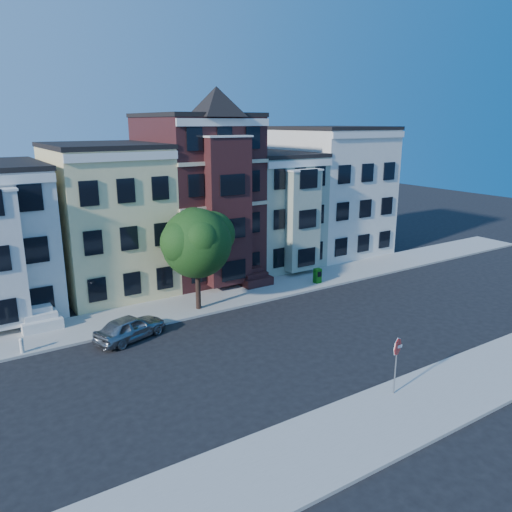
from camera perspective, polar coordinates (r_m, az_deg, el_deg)
ground at (r=28.67m, az=6.67°, el=-9.07°), size 120.00×120.00×0.00m
far_sidewalk at (r=34.71m, az=-1.73°, el=-4.45°), size 60.00×4.00×0.15m
near_sidewalk at (r=23.74m, az=19.43°, el=-15.14°), size 60.00×4.00×0.15m
house_yellow at (r=36.54m, az=-16.66°, el=3.92°), size 7.00×9.00×10.00m
house_brown at (r=38.85m, az=-6.80°, el=6.58°), size 7.00×9.00×12.00m
house_green at (r=42.31m, az=1.22°, el=5.32°), size 6.00×9.00×9.00m
house_cream at (r=46.39m, az=8.47°, el=7.28°), size 8.00×9.00×11.00m
street_tree at (r=31.05m, az=-6.79°, el=0.93°), size 7.60×7.60×7.98m
parked_car at (r=28.67m, az=-14.18°, el=-7.92°), size 4.41×2.86×1.40m
newspaper_box at (r=37.13m, az=7.03°, el=-2.24°), size 0.50×0.45×1.08m
fire_hydrant at (r=28.77m, az=-25.19°, el=-9.37°), size 0.28×0.28×0.65m
stop_sign at (r=22.83m, az=15.70°, el=-11.63°), size 0.82×0.14×2.97m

